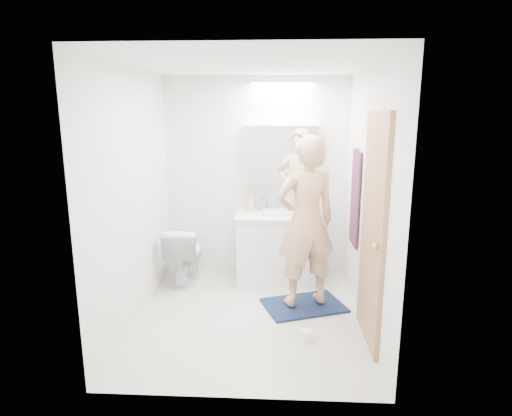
# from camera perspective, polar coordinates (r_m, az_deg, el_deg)

# --- Properties ---
(floor) EXTENTS (2.50, 2.50, 0.00)m
(floor) POSITION_cam_1_polar(r_m,az_deg,el_deg) (4.40, -0.85, -14.18)
(floor) COLOR silver
(floor) RESTS_ON ground
(ceiling) EXTENTS (2.50, 2.50, 0.00)m
(ceiling) POSITION_cam_1_polar(r_m,az_deg,el_deg) (3.95, -0.97, 18.65)
(ceiling) COLOR white
(ceiling) RESTS_ON floor
(wall_back) EXTENTS (2.50, 0.00, 2.50)m
(wall_back) POSITION_cam_1_polar(r_m,az_deg,el_deg) (5.24, 0.03, 4.01)
(wall_back) COLOR white
(wall_back) RESTS_ON floor
(wall_front) EXTENTS (2.50, 0.00, 2.50)m
(wall_front) POSITION_cam_1_polar(r_m,az_deg,el_deg) (2.80, -2.66, -3.74)
(wall_front) COLOR white
(wall_front) RESTS_ON floor
(wall_left) EXTENTS (0.00, 2.50, 2.50)m
(wall_left) POSITION_cam_1_polar(r_m,az_deg,el_deg) (4.23, -15.96, 1.42)
(wall_left) COLOR white
(wall_left) RESTS_ON floor
(wall_right) EXTENTS (0.00, 2.50, 2.50)m
(wall_right) POSITION_cam_1_polar(r_m,az_deg,el_deg) (4.08, 14.69, 1.11)
(wall_right) COLOR white
(wall_right) RESTS_ON floor
(vanity_cabinet) EXTENTS (0.90, 0.55, 0.78)m
(vanity_cabinet) POSITION_cam_1_polar(r_m,az_deg,el_deg) (5.14, 2.72, -5.46)
(vanity_cabinet) COLOR white
(vanity_cabinet) RESTS_ON floor
(countertop) EXTENTS (0.95, 0.58, 0.04)m
(countertop) POSITION_cam_1_polar(r_m,az_deg,el_deg) (5.03, 2.77, -1.02)
(countertop) COLOR white
(countertop) RESTS_ON vanity_cabinet
(sink_basin) EXTENTS (0.36, 0.36, 0.03)m
(sink_basin) POSITION_cam_1_polar(r_m,az_deg,el_deg) (5.05, 2.78, -0.55)
(sink_basin) COLOR silver
(sink_basin) RESTS_ON countertop
(faucet) EXTENTS (0.02, 0.02, 0.16)m
(faucet) POSITION_cam_1_polar(r_m,az_deg,el_deg) (5.22, 2.80, 0.62)
(faucet) COLOR silver
(faucet) RESTS_ON countertop
(medicine_cabinet) EXTENTS (0.88, 0.14, 0.70)m
(medicine_cabinet) POSITION_cam_1_polar(r_m,az_deg,el_deg) (5.12, 3.37, 7.17)
(medicine_cabinet) COLOR white
(medicine_cabinet) RESTS_ON wall_back
(mirror_panel) EXTENTS (0.84, 0.01, 0.66)m
(mirror_panel) POSITION_cam_1_polar(r_m,az_deg,el_deg) (5.04, 3.38, 7.09)
(mirror_panel) COLOR silver
(mirror_panel) RESTS_ON medicine_cabinet
(toilet) EXTENTS (0.41, 0.69, 0.68)m
(toilet) POSITION_cam_1_polar(r_m,az_deg,el_deg) (5.16, -9.38, -6.10)
(toilet) COLOR white
(toilet) RESTS_ON floor
(bath_rug) EXTENTS (0.94, 0.79, 0.02)m
(bath_rug) POSITION_cam_1_polar(r_m,az_deg,el_deg) (4.62, 6.35, -12.72)
(bath_rug) COLOR #14223F
(bath_rug) RESTS_ON floor
(person) EXTENTS (0.73, 0.60, 1.73)m
(person) POSITION_cam_1_polar(r_m,az_deg,el_deg) (4.32, 6.64, -1.86)
(person) COLOR tan
(person) RESTS_ON bath_rug
(door) EXTENTS (0.04, 0.80, 2.00)m
(door) POSITION_cam_1_polar(r_m,az_deg,el_deg) (3.79, 15.27, -2.91)
(door) COLOR #A97D54
(door) RESTS_ON wall_right
(door_knob) EXTENTS (0.06, 0.06, 0.06)m
(door_knob) POSITION_cam_1_polar(r_m,az_deg,el_deg) (3.51, 15.59, -5.00)
(door_knob) COLOR gold
(door_knob) RESTS_ON door
(towel) EXTENTS (0.02, 0.42, 1.00)m
(towel) POSITION_cam_1_polar(r_m,az_deg,el_deg) (4.63, 13.02, 1.27)
(towel) COLOR #14293F
(towel) RESTS_ON wall_right
(towel_hook) EXTENTS (0.07, 0.02, 0.02)m
(towel_hook) POSITION_cam_1_polar(r_m,az_deg,el_deg) (4.55, 13.19, 7.70)
(towel_hook) COLOR silver
(towel_hook) RESTS_ON wall_right
(soap_bottle_a) EXTENTS (0.11, 0.11, 0.25)m
(soap_bottle_a) POSITION_cam_1_polar(r_m,az_deg,el_deg) (5.15, -0.72, 0.96)
(soap_bottle_a) COLOR tan
(soap_bottle_a) RESTS_ON countertop
(soap_bottle_b) EXTENTS (0.11, 0.11, 0.19)m
(soap_bottle_b) POSITION_cam_1_polar(r_m,az_deg,el_deg) (5.18, 0.93, 0.72)
(soap_bottle_b) COLOR #5387B2
(soap_bottle_b) RESTS_ON countertop
(toothbrush_cup) EXTENTS (0.10, 0.10, 0.09)m
(toothbrush_cup) POSITION_cam_1_polar(r_m,az_deg,el_deg) (5.17, 4.65, 0.07)
(toothbrush_cup) COLOR #3B49B3
(toothbrush_cup) RESTS_ON countertop
(toilet_paper_roll) EXTENTS (0.11, 0.11, 0.10)m
(toilet_paper_roll) POSITION_cam_1_polar(r_m,az_deg,el_deg) (3.99, 6.67, -16.49)
(toilet_paper_roll) COLOR white
(toilet_paper_roll) RESTS_ON floor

